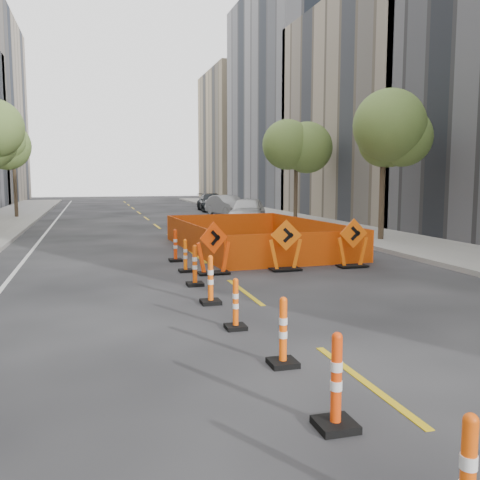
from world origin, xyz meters
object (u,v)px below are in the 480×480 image
object	(u,v)px
channelizer_6	(185,256)
chevron_sign_center	(286,245)
channelizer_5	(195,265)
channelizer_1	(336,381)
parked_car_far	(211,202)
channelizer_7	(175,245)
channelizer_2	(283,331)
parked_car_near	(247,211)
parked_car_mid	(227,206)
channelizer_4	(211,280)
chevron_sign_right	(353,243)
chevron_sign_left	(213,248)
channelizer_3	(236,304)

from	to	relation	value
channelizer_6	chevron_sign_center	size ratio (longest dim) A/B	0.64
channelizer_5	chevron_sign_center	size ratio (longest dim) A/B	0.69
channelizer_1	parked_car_far	world-z (taller)	parked_car_far
channelizer_5	channelizer_7	world-z (taller)	same
channelizer_2	channelizer_6	world-z (taller)	channelizer_2
parked_car_near	parked_car_mid	world-z (taller)	parked_car_near
channelizer_7	parked_car_mid	bearing A→B (deg)	71.10
channelizer_4	chevron_sign_right	distance (m)	6.35
channelizer_6	channelizer_1	bearing A→B (deg)	-90.38
channelizer_1	channelizer_6	xyz separation A→B (m)	(0.07, 10.28, -0.07)
channelizer_1	chevron_sign_left	distance (m)	9.72
channelizer_3	channelizer_4	world-z (taller)	channelizer_4
chevron_sign_left	channelizer_7	bearing A→B (deg)	85.59
channelizer_3	chevron_sign_center	bearing A→B (deg)	61.27
chevron_sign_right	parked_car_mid	distance (m)	22.49
channelizer_6	chevron_sign_right	world-z (taller)	chevron_sign_right
channelizer_4	channelizer_1	bearing A→B (deg)	-89.32
channelizer_3	chevron_sign_right	distance (m)	7.67
channelizer_3	channelizer_7	xyz separation A→B (m)	(0.14, 8.22, 0.06)
chevron_sign_center	parked_car_mid	distance (m)	22.77
channelizer_3	chevron_sign_right	xyz separation A→B (m)	(5.27, 5.57, 0.28)
channelizer_6	parked_car_far	size ratio (longest dim) A/B	0.20
channelizer_1	parked_car_near	xyz separation A→B (m)	(6.19, 24.65, 0.26)
parked_car_near	parked_car_far	world-z (taller)	parked_car_near
chevron_sign_center	parked_car_mid	size ratio (longest dim) A/B	0.34
channelizer_1	chevron_sign_left	size ratio (longest dim) A/B	0.73
channelizer_5	parked_car_mid	distance (m)	24.87
channelizer_1	channelizer_3	distance (m)	4.11
channelizer_3	chevron_sign_left	size ratio (longest dim) A/B	0.63
channelizer_1	parked_car_far	distance (m)	38.33
channelizer_2	channelizer_5	distance (m)	6.17
channelizer_5	chevron_sign_right	xyz separation A→B (m)	(5.25, 1.46, 0.23)
chevron_sign_right	channelizer_4	bearing A→B (deg)	-143.72
channelizer_7	channelizer_2	bearing A→B (deg)	-89.77
chevron_sign_center	parked_car_mid	bearing A→B (deg)	95.30
chevron_sign_left	chevron_sign_right	xyz separation A→B (m)	(4.43, -0.00, 0.00)
chevron_sign_center	channelizer_6	bearing A→B (deg)	-176.45
channelizer_6	parked_car_near	size ratio (longest dim) A/B	0.20
channelizer_1	chevron_sign_right	size ratio (longest dim) A/B	0.73
parked_car_far	channelizer_6	bearing A→B (deg)	-99.98
channelizer_6	parked_car_near	bearing A→B (deg)	66.92
channelizer_4	channelizer_7	xyz separation A→B (m)	(0.16, 6.17, -0.01)
channelizer_5	channelizer_4	bearing A→B (deg)	-91.00
parked_car_near	channelizer_6	bearing A→B (deg)	-90.50
channelizer_1	chevron_sign_center	distance (m)	10.14
channelizer_1	chevron_sign_right	xyz separation A→B (m)	(5.21, 9.68, 0.21)
channelizer_1	chevron_sign_right	bearing A→B (deg)	61.70
chevron_sign_center	parked_car_near	size ratio (longest dim) A/B	0.32
channelizer_5	channelizer_6	xyz separation A→B (m)	(0.11, 2.06, -0.04)
channelizer_7	channelizer_6	bearing A→B (deg)	-90.50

